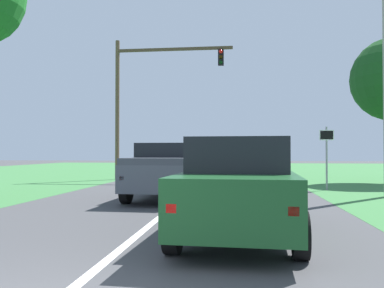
{
  "coord_description": "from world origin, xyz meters",
  "views": [
    {
      "loc": [
        1.93,
        -3.07,
        1.59
      ],
      "look_at": [
        -0.46,
        17.29,
        2.01
      ],
      "focal_mm": 37.32,
      "sensor_mm": 36.0,
      "label": 1
    }
  ],
  "objects_px": {
    "red_suv_near": "(240,184)",
    "keep_moving_sign": "(327,150)",
    "pickup_truck_lead": "(169,171)",
    "traffic_light": "(145,88)"
  },
  "relations": [
    {
      "from": "pickup_truck_lead",
      "to": "traffic_light",
      "type": "bearing_deg",
      "value": 108.25
    },
    {
      "from": "red_suv_near",
      "to": "keep_moving_sign",
      "type": "bearing_deg",
      "value": 69.12
    },
    {
      "from": "red_suv_near",
      "to": "pickup_truck_lead",
      "type": "height_order",
      "value": "pickup_truck_lead"
    },
    {
      "from": "keep_moving_sign",
      "to": "pickup_truck_lead",
      "type": "bearing_deg",
      "value": -147.82
    },
    {
      "from": "red_suv_near",
      "to": "traffic_light",
      "type": "bearing_deg",
      "value": 109.97
    },
    {
      "from": "pickup_truck_lead",
      "to": "red_suv_near",
      "type": "bearing_deg",
      "value": -67.39
    },
    {
      "from": "red_suv_near",
      "to": "keep_moving_sign",
      "type": "xyz_separation_m",
      "value": [
        3.65,
        9.56,
        0.72
      ]
    },
    {
      "from": "red_suv_near",
      "to": "pickup_truck_lead",
      "type": "relative_size",
      "value": 0.94
    },
    {
      "from": "red_suv_near",
      "to": "traffic_light",
      "type": "relative_size",
      "value": 0.62
    },
    {
      "from": "red_suv_near",
      "to": "traffic_light",
      "type": "height_order",
      "value": "traffic_light"
    }
  ]
}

